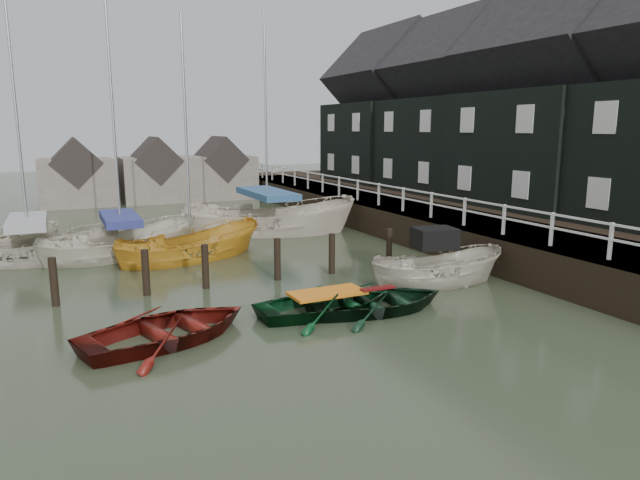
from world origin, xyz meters
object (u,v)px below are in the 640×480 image
sailboat_c (191,258)px  sailboat_d (268,232)px  sailboat_a (31,260)px  motorboat (436,282)px  rowboat_red (170,341)px  rowboat_green (327,313)px  sailboat_b (122,254)px  rowboat_dkgreen (377,310)px

sailboat_c → sailboat_d: (4.53, 3.94, 0.04)m
sailboat_c → sailboat_a: bearing=53.9°
motorboat → sailboat_d: size_ratio=0.40×
rowboat_red → rowboat_green: size_ratio=1.07×
sailboat_b → sailboat_d: (6.91, 2.38, -0.01)m
rowboat_red → sailboat_a: (-3.24, 10.43, 0.06)m
rowboat_red → sailboat_b: 10.04m
rowboat_dkgreen → sailboat_a: bearing=43.5°
rowboat_green → sailboat_c: size_ratio=0.39×
sailboat_c → rowboat_red: bearing=147.4°
rowboat_red → sailboat_b: size_ratio=0.36×
sailboat_c → rowboat_dkgreen: bearing=-176.2°
rowboat_green → sailboat_d: 12.41m
sailboat_d → motorboat: bearing=-147.9°
rowboat_green → sailboat_a: sailboat_a is taller
rowboat_dkgreen → rowboat_green: bearing=77.3°
sailboat_d → rowboat_dkgreen: bearing=-163.1°
sailboat_b → sailboat_d: 7.30m
rowboat_dkgreen → motorboat: motorboat is taller
rowboat_dkgreen → sailboat_d: size_ratio=0.34×
rowboat_green → sailboat_a: bearing=35.1°
rowboat_red → motorboat: motorboat is taller
rowboat_red → sailboat_a: sailboat_a is taller
rowboat_red → motorboat: bearing=-98.5°
sailboat_a → sailboat_c: sailboat_a is taller
rowboat_dkgreen → sailboat_a: size_ratio=0.37×
sailboat_a → sailboat_c: (5.61, -1.95, -0.05)m
rowboat_green → rowboat_dkgreen: (1.35, -0.39, 0.00)m
motorboat → sailboat_c: bearing=51.4°
rowboat_green → sailboat_d: size_ratio=0.33×
sailboat_d → rowboat_red: bearing=173.7°
motorboat → sailboat_a: sailboat_a is taller
motorboat → sailboat_d: bearing=18.9°
sailboat_a → rowboat_green: bearing=-129.0°
motorboat → sailboat_b: 12.26m
rowboat_red → sailboat_c: bearing=-33.4°
rowboat_green → sailboat_b: bearing=22.3°
rowboat_dkgreen → sailboat_b: (-5.63, 10.14, 0.06)m
motorboat → rowboat_green: bearing=113.7°
rowboat_dkgreen → sailboat_d: bearing=-2.5°
sailboat_c → rowboat_green: bearing=176.1°
sailboat_c → sailboat_b: bearing=39.7°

